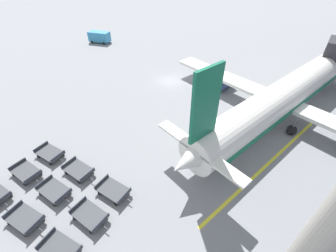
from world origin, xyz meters
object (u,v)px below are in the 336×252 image
Objects in this scene: service_van at (99,37)px; apron_light_mast at (336,222)px; baggage_dolly_row_mid_b_col_b at (78,170)px; baggage_dolly_row_mid_b_col_a at (50,153)px; baggage_dolly_row_near_col_b at (25,218)px; baggage_dolly_row_near_col_c at (60,249)px; baggage_dolly_row_mid_b_col_c at (113,190)px; baggage_dolly_row_mid_a_col_a at (26,172)px; airplane at (287,94)px; baggage_dolly_row_mid_a_col_c at (90,215)px; baggage_dolly_row_mid_a_col_b at (54,191)px.

apron_light_mast is at bearing -26.12° from service_van.
baggage_dolly_row_mid_b_col_a is at bearing -167.76° from baggage_dolly_row_mid_b_col_b.
baggage_dolly_row_near_col_b is 7.29m from baggage_dolly_row_mid_b_col_a.
baggage_dolly_row_mid_b_col_b is (-5.69, 4.56, 0.00)m from baggage_dolly_row_near_col_c.
service_van reaches higher than baggage_dolly_row_near_col_b.
baggage_dolly_row_mid_b_col_a is at bearing -40.81° from service_van.
baggage_dolly_row_near_col_b and baggage_dolly_row_mid_b_col_a have the same top height.
baggage_dolly_row_mid_b_col_c is (-1.38, 5.53, 0.00)m from baggage_dolly_row_near_col_c.
baggage_dolly_row_near_col_b is at bearing -20.67° from baggage_dolly_row_mid_a_col_a.
service_van is 1.43× the size of baggage_dolly_row_mid_b_col_a.
baggage_dolly_row_near_col_b is (33.45, -28.46, -0.80)m from service_van.
airplane is at bearing 63.60° from baggage_dolly_row_mid_a_col_a.
baggage_dolly_row_mid_b_col_c is at bearing -31.29° from service_van.
baggage_dolly_row_near_col_b is 5.63m from baggage_dolly_row_mid_b_col_b.
airplane is at bearing 78.57° from baggage_dolly_row_mid_a_col_c.
airplane is 23.33m from baggage_dolly_row_mid_b_col_c.
baggage_dolly_row_mid_a_col_c is at bearing -176.03° from apron_light_mast.
baggage_dolly_row_mid_a_col_a is (28.56, -26.62, -0.80)m from service_van.
baggage_dolly_row_near_col_c is 2.94m from baggage_dolly_row_mid_a_col_c.
service_van is 1.43× the size of baggage_dolly_row_near_col_c.
baggage_dolly_row_mid_a_col_c is at bearing -19.37° from baggage_dolly_row_mid_b_col_b.
baggage_dolly_row_mid_b_col_b is at bearing -35.76° from service_van.
baggage_dolly_row_mid_a_col_b is (4.02, 0.93, 0.00)m from baggage_dolly_row_mid_a_col_a.
baggage_dolly_row_near_col_b is 7.01m from baggage_dolly_row_mid_b_col_c.
baggage_dolly_row_mid_a_col_c is 1.00× the size of baggage_dolly_row_mid_b_col_c.
baggage_dolly_row_near_col_b is 2.91m from baggage_dolly_row_mid_a_col_b.
airplane is at bearing 81.24° from baggage_dolly_row_near_col_c.
airplane is at bearing 75.78° from baggage_dolly_row_mid_b_col_c.
apron_light_mast is (6.81, -24.36, 10.60)m from airplane.
baggage_dolly_row_near_col_b is at bearing -38.31° from baggage_dolly_row_mid_b_col_a.
service_van reaches higher than baggage_dolly_row_mid_b_col_c.
baggage_dolly_row_near_col_b is 1.00× the size of baggage_dolly_row_mid_b_col_c.
baggage_dolly_row_mid_a_col_b is at bearing -19.81° from baggage_dolly_row_mid_b_col_a.
apron_light_mast reaches higher than baggage_dolly_row_near_col_c.
baggage_dolly_row_near_col_c is at bearing -20.45° from baggage_dolly_row_mid_a_col_b.
apron_light_mast is at bearing 6.21° from baggage_dolly_row_mid_a_col_b.
baggage_dolly_row_mid_a_col_a is 2.79m from baggage_dolly_row_mid_b_col_a.
baggage_dolly_row_mid_b_col_a is at bearing -167.52° from baggage_dolly_row_mid_b_col_c.
apron_light_mast reaches higher than baggage_dolly_row_mid_a_col_c.
baggage_dolly_row_near_col_b is 20.69m from apron_light_mast.
service_van reaches higher than baggage_dolly_row_mid_b_col_b.
service_van is 39.41m from baggage_dolly_row_mid_b_col_b.
baggage_dolly_row_near_col_c is at bearing -38.73° from baggage_dolly_row_mid_b_col_b.
baggage_dolly_row_near_col_b and baggage_dolly_row_mid_b_col_c have the same top height.
service_van reaches higher than baggage_dolly_row_mid_a_col_a.
baggage_dolly_row_mid_b_col_a is at bearing -120.30° from airplane.
baggage_dolly_row_mid_b_col_c is at bearing 44.43° from baggage_dolly_row_mid_a_col_b.
baggage_dolly_row_mid_b_col_b is at bearing 141.27° from baggage_dolly_row_near_col_c.
baggage_dolly_row_mid_a_col_b and baggage_dolly_row_mid_b_col_a have the same top height.
baggage_dolly_row_mid_b_col_b is (31.98, -23.03, -0.80)m from service_van.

